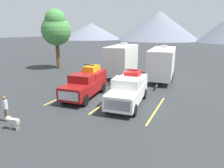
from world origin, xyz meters
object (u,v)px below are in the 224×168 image
object	(u,v)px
camper_trailer_a	(122,60)
dog	(12,121)
camper_trailer_b	(162,62)
pickup_truck_a	(86,83)
person_a	(5,107)
pickup_truck_b	(129,89)

from	to	relation	value
camper_trailer_a	dog	size ratio (longest dim) A/B	8.04
camper_trailer_b	camper_trailer_a	bearing A→B (deg)	-171.82
pickup_truck_a	camper_trailer_b	distance (m)	9.82
camper_trailer_a	person_a	xyz separation A→B (m)	(-1.88, -14.18, -1.16)
pickup_truck_a	person_a	bearing A→B (deg)	-107.21
pickup_truck_a	pickup_truck_b	size ratio (longest dim) A/B	0.97
person_a	dog	size ratio (longest dim) A/B	1.75
pickup_truck_a	camper_trailer_a	distance (m)	8.06
camper_trailer_a	person_a	bearing A→B (deg)	-97.54
pickup_truck_b	dog	distance (m)	8.08
camper_trailer_b	dog	distance (m)	16.38
dog	camper_trailer_a	bearing A→B (deg)	87.28
camper_trailer_a	dog	distance (m)	14.87
person_a	camper_trailer_a	bearing A→B (deg)	82.46
camper_trailer_b	pickup_truck_a	bearing A→B (deg)	-117.72
pickup_truck_a	dog	distance (m)	6.83
camper_trailer_a	camper_trailer_b	world-z (taller)	camper_trailer_a
pickup_truck_a	pickup_truck_b	distance (m)	3.86
pickup_truck_b	camper_trailer_a	distance (m)	9.08
person_a	dog	xyz separation A→B (m)	(1.18, -0.58, -0.41)
pickup_truck_b	camper_trailer_b	bearing A→B (deg)	85.46
pickup_truck_b	camper_trailer_b	xyz separation A→B (m)	(0.70, 8.81, 0.84)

